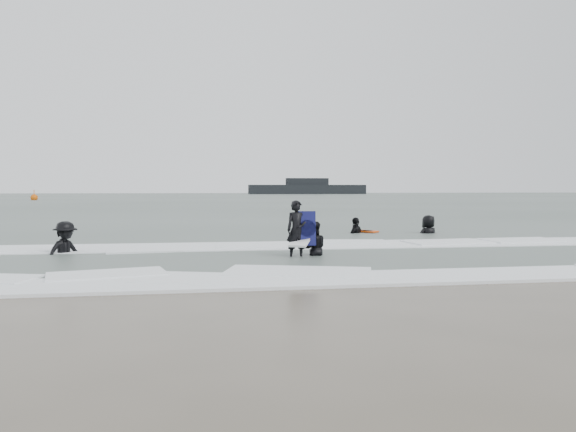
{
  "coord_description": "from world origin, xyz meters",
  "views": [
    {
      "loc": [
        -2.5,
        -12.22,
        2.01
      ],
      "look_at": [
        0.0,
        5.0,
        1.1
      ],
      "focal_mm": 35.0,
      "sensor_mm": 36.0,
      "label": 1
    }
  ],
  "objects": [
    {
      "name": "surfer_breaker",
      "position": [
        -6.6,
        4.85,
        0.0
      ],
      "size": [
        1.31,
        1.35,
        1.85
      ],
      "primitive_type": "imported",
      "rotation": [
        0.0,
        0.0,
        0.84
      ],
      "color": "black",
      "rests_on": "ground"
    },
    {
      "name": "surfer_right_near",
      "position": [
        3.75,
        10.76,
        0.0
      ],
      "size": [
        1.09,
        1.1,
        1.87
      ],
      "primitive_type": "imported",
      "rotation": [
        0.0,
        0.0,
        -2.35
      ],
      "color": "black",
      "rests_on": "ground"
    },
    {
      "name": "surf_foam",
      "position": [
        0.0,
        3.7,
        0.04
      ],
      "size": [
        30.03,
        9.06,
        0.09
      ],
      "color": "white",
      "rests_on": "ground"
    },
    {
      "name": "surfer_wading",
      "position": [
        0.52,
        3.47,
        0.0
      ],
      "size": [
        0.78,
        0.62,
        1.57
      ],
      "primitive_type": "imported",
      "rotation": [
        0.0,
        0.0,
        3.11
      ],
      "color": "black",
      "rests_on": "ground"
    },
    {
      "name": "buoy",
      "position": [
        -27.54,
        74.39,
        0.42
      ],
      "size": [
        1.0,
        1.0,
        1.65
      ],
      "color": "#CF5109",
      "rests_on": "ground"
    },
    {
      "name": "ground",
      "position": [
        0.0,
        0.0,
        0.0
      ],
      "size": [
        320.0,
        320.0,
        0.0
      ],
      "primitive_type": "plane",
      "color": "brown",
      "rests_on": "ground"
    },
    {
      "name": "sea",
      "position": [
        0.0,
        80.0,
        0.06
      ],
      "size": [
        320.0,
        320.0,
        0.0
      ],
      "primitive_type": "plane",
      "color": "#47544C",
      "rests_on": "ground"
    },
    {
      "name": "surfer_centre",
      "position": [
        -0.01,
        3.15,
        0.0
      ],
      "size": [
        0.64,
        0.46,
        1.65
      ],
      "primitive_type": "imported",
      "rotation": [
        0.0,
        0.0,
        0.11
      ],
      "color": "black",
      "rests_on": "ground"
    },
    {
      "name": "bodyboards",
      "position": [
        1.56,
        5.78,
        0.5
      ],
      "size": [
        5.07,
        8.78,
        1.25
      ],
      "color": "#0E1043",
      "rests_on": "ground"
    },
    {
      "name": "vessel_horizon",
      "position": [
        24.11,
        135.83,
        1.57
      ],
      "size": [
        31.16,
        5.56,
        4.23
      ],
      "color": "black",
      "rests_on": "ground"
    },
    {
      "name": "surfer_right_far",
      "position": [
        6.73,
        10.21,
        0.0
      ],
      "size": [
        1.13,
        0.96,
        1.97
      ],
      "primitive_type": "imported",
      "rotation": [
        0.0,
        0.0,
        -2.73
      ],
      "color": "black",
      "rests_on": "ground"
    }
  ]
}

